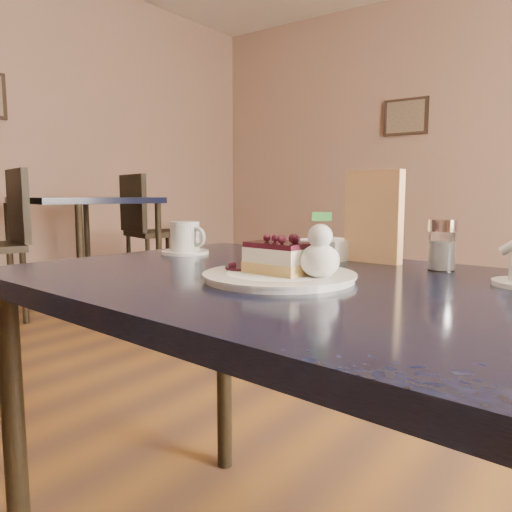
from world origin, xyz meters
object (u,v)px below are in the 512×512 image
Objects in this scene: dessert_plate at (279,277)px; coffee_set at (186,240)px; main_table at (295,315)px; cheesecake_slice at (279,258)px; bg_table_far_left at (86,292)px.

coffee_set is (-0.41, 0.18, 0.03)m from dessert_plate.
main_table is 4.43× the size of dessert_plate.
dessert_plate is 0.03m from cheesecake_slice.
bg_table_far_left is (-2.88, 1.59, -0.66)m from cheesecake_slice.
dessert_plate reaches higher than main_table.
cheesecake_slice is at bearing -12.89° from bg_table_far_left.
coffee_set is at bearing 160.65° from cheesecake_slice.
main_table is 9.06× the size of coffee_set.
dessert_plate is 2.05× the size of coffee_set.
coffee_set is at bearing 166.43° from main_table.
dessert_plate is at bearing -12.89° from bg_table_far_left.
cheesecake_slice is (-0.00, -0.05, 0.11)m from main_table.
main_table is 0.12m from cheesecake_slice.
cheesecake_slice is (-0.00, -0.00, 0.03)m from dessert_plate.
coffee_set reaches higher than cheesecake_slice.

